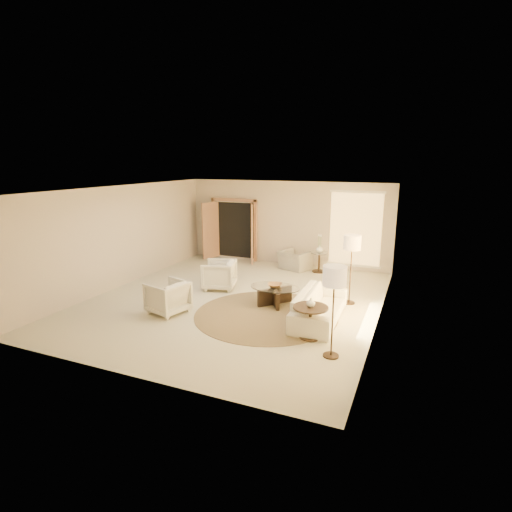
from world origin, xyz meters
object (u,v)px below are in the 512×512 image
at_px(armchair_right, 168,295).
at_px(end_vase, 311,303).
at_px(armchair_left, 219,273).
at_px(floor_lamp_near, 352,246).
at_px(side_vase, 320,249).
at_px(sofa, 319,306).
at_px(bowl, 275,285).
at_px(floor_lamp_far, 334,280).
at_px(end_table, 310,317).
at_px(coffee_table, 275,293).
at_px(accent_chair, 295,257).
at_px(side_table, 319,260).

relative_size(armchair_right, end_vase, 4.58).
relative_size(armchair_left, armchair_right, 1.04).
relative_size(floor_lamp_near, side_vase, 7.76).
bearing_deg(sofa, bowl, 65.74).
distance_m(floor_lamp_near, floor_lamp_far, 2.93).
distance_m(end_table, floor_lamp_near, 2.55).
distance_m(end_vase, side_vase, 4.94).
bearing_deg(end_table, side_vase, 101.93).
height_order(floor_lamp_near, floor_lamp_far, floor_lamp_near).
bearing_deg(coffee_table, sofa, -22.77).
xyz_separation_m(armchair_right, side_vase, (2.39, 4.78, 0.33)).
relative_size(end_table, side_vase, 3.15).
height_order(armchair_right, end_table, armchair_right).
distance_m(armchair_left, armchair_right, 2.08).
height_order(armchair_right, accent_chair, armchair_right).
height_order(sofa, armchair_right, armchair_right).
height_order(coffee_table, end_table, end_table).
relative_size(side_table, side_vase, 2.88).
xyz_separation_m(armchair_right, coffee_table, (2.12, 1.45, -0.13)).
bearing_deg(floor_lamp_far, accent_chair, 113.73).
relative_size(armchair_left, coffee_table, 0.64).
xyz_separation_m(sofa, side_table, (-0.96, 3.85, 0.06)).
relative_size(coffee_table, bowl, 3.81).
distance_m(armchair_right, bowl, 2.57).
bearing_deg(bowl, accent_chair, 99.13).
xyz_separation_m(sofa, armchair_right, (-3.36, -0.93, 0.09)).
bearing_deg(bowl, armchair_left, 161.97).
height_order(armchair_left, side_table, armchair_left).
bearing_deg(bowl, floor_lamp_near, 25.56).
xyz_separation_m(armchair_left, accent_chair, (1.33, 2.72, -0.02)).
height_order(armchair_left, coffee_table, armchair_left).
xyz_separation_m(armchair_right, end_table, (3.41, -0.06, 0.04)).
bearing_deg(floor_lamp_far, side_table, 106.21).
bearing_deg(coffee_table, side_vase, 85.24).
bearing_deg(armchair_left, side_table, 126.56).
height_order(armchair_left, floor_lamp_far, floor_lamp_far).
relative_size(accent_chair, end_vase, 5.13).
distance_m(coffee_table, side_table, 3.34).
bearing_deg(sofa, floor_lamp_near, -19.56).
relative_size(armchair_right, floor_lamp_near, 0.48).
bearing_deg(sofa, end_vase, -178.20).
xyz_separation_m(armchair_left, side_table, (2.14, 2.72, -0.05)).
distance_m(bowl, end_vase, 2.01).
distance_m(armchair_right, accent_chair, 5.04).
distance_m(coffee_table, bowl, 0.21).
xyz_separation_m(accent_chair, coffee_table, (0.53, -3.33, -0.12)).
bearing_deg(sofa, coffee_table, 65.74).
height_order(armchair_right, side_vase, side_vase).
distance_m(sofa, end_vase, 1.08).
distance_m(floor_lamp_near, bowl, 2.09).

